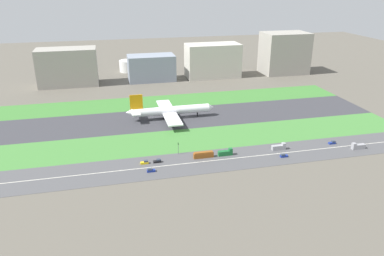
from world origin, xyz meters
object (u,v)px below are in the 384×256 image
(truck_2, at_px, (226,153))
(hangar_building, at_px, (151,68))
(car_4, at_px, (158,161))
(truck_0, at_px, (358,146))
(car_1, at_px, (151,170))
(office_tower, at_px, (213,61))
(car_3, at_px, (284,156))
(car_2, at_px, (145,162))
(airliner, at_px, (169,111))
(traffic_light, at_px, (178,147))
(cargo_warehouse, at_px, (284,53))
(truck_1, at_px, (279,147))
(bus_0, at_px, (203,155))
(fuel_tank_west, at_px, (129,66))
(terminal_building, at_px, (68,67))
(car_0, at_px, (332,143))

(truck_2, height_order, hangar_building, hangar_building)
(car_4, relative_size, truck_0, 0.52)
(car_1, xyz_separation_m, office_tower, (90.00, 192.00, 16.09))
(hangar_building, bearing_deg, car_3, -75.36)
(office_tower, bearing_deg, car_2, -116.81)
(airliner, bearing_deg, car_2, -110.82)
(traffic_light, distance_m, office_tower, 188.53)
(car_1, xyz_separation_m, cargo_warehouse, (169.75, 192.00, 20.53))
(office_tower, distance_m, cargo_warehouse, 79.87)
(airliner, relative_size, truck_2, 7.74)
(truck_1, distance_m, car_3, 10.19)
(cargo_warehouse, bearing_deg, car_2, -133.33)
(bus_0, height_order, hangar_building, hangar_building)
(office_tower, xyz_separation_m, fuel_tank_west, (-83.03, 45.00, -10.90))
(car_2, bearing_deg, car_1, -78.88)
(bus_0, distance_m, terminal_building, 201.37)
(car_2, xyz_separation_m, truck_0, (127.05, -10.00, 0.75))
(car_4, xyz_separation_m, traffic_light, (13.39, 7.99, 3.37))
(truck_1, height_order, car_3, truck_1)
(bus_0, xyz_separation_m, cargo_warehouse, (138.12, 182.00, 19.63))
(truck_1, xyz_separation_m, cargo_warehouse, (91.33, 182.00, 19.78))
(airliner, relative_size, bus_0, 5.60)
(car_4, xyz_separation_m, car_3, (71.45, -10.00, 0.00))
(truck_1, relative_size, car_1, 1.91)
(car_1, distance_m, terminal_building, 199.90)
(car_2, height_order, fuel_tank_west, fuel_tank_west)
(car_2, xyz_separation_m, terminal_building, (-51.15, 182.00, 16.60))
(car_2, xyz_separation_m, car_1, (1.97, -10.00, 0.00))
(airliner, relative_size, car_4, 14.77)
(car_0, height_order, hangar_building, hangar_building)
(car_2, bearing_deg, fuel_tank_west, 87.75)
(airliner, height_order, terminal_building, terminal_building)
(office_tower, bearing_deg, truck_0, -79.64)
(truck_1, bearing_deg, airliner, 128.73)
(airliner, distance_m, fuel_tank_west, 159.90)
(cargo_warehouse, height_order, fuel_tank_west, cargo_warehouse)
(truck_0, xyz_separation_m, fuel_tank_west, (-118.12, 237.00, 4.44))
(car_3, distance_m, office_tower, 193.14)
(truck_2, bearing_deg, hangar_building, 95.79)
(car_4, height_order, car_3, same)
(car_0, bearing_deg, hangar_building, 115.78)
(truck_1, distance_m, terminal_building, 225.11)
(airliner, bearing_deg, traffic_light, -95.08)
(truck_1, relative_size, truck_2, 1.00)
(airliner, bearing_deg, car_3, -55.94)
(truck_1, height_order, car_2, truck_1)
(car_1, bearing_deg, car_4, -117.32)
(hangar_building, height_order, fuel_tank_west, hangar_building)
(car_4, bearing_deg, car_3, -7.97)
(car_3, height_order, traffic_light, traffic_light)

